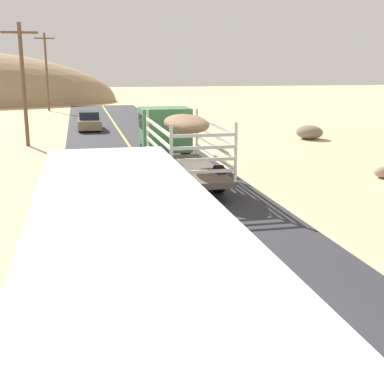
{
  "coord_description": "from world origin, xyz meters",
  "views": [
    {
      "loc": [
        -3.08,
        -8.24,
        4.99
      ],
      "look_at": [
        0.0,
        5.69,
        1.46
      ],
      "focal_mm": 47.72,
      "sensor_mm": 36.0,
      "label": 1
    }
  ],
  "objects_px": {
    "car_far": "(89,121)",
    "power_pole_far": "(47,70)",
    "livestock_truck": "(172,135)",
    "bus": "(130,310)",
    "power_pole_mid": "(23,81)",
    "boulder_near_shoulder": "(383,172)",
    "boulder_mid_field": "(309,132)"
  },
  "relations": [
    {
      "from": "car_far",
      "to": "power_pole_far",
      "type": "distance_m",
      "value": 20.25
    },
    {
      "from": "livestock_truck",
      "to": "bus",
      "type": "relative_size",
      "value": 0.97
    },
    {
      "from": "power_pole_mid",
      "to": "boulder_near_shoulder",
      "type": "bearing_deg",
      "value": -39.06
    },
    {
      "from": "power_pole_mid",
      "to": "livestock_truck",
      "type": "bearing_deg",
      "value": -53.24
    },
    {
      "from": "livestock_truck",
      "to": "boulder_near_shoulder",
      "type": "relative_size",
      "value": 11.27
    },
    {
      "from": "boulder_near_shoulder",
      "to": "boulder_mid_field",
      "type": "height_order",
      "value": "boulder_mid_field"
    },
    {
      "from": "power_pole_mid",
      "to": "boulder_near_shoulder",
      "type": "distance_m",
      "value": 21.99
    },
    {
      "from": "livestock_truck",
      "to": "car_far",
      "type": "height_order",
      "value": "livestock_truck"
    },
    {
      "from": "livestock_truck",
      "to": "car_far",
      "type": "distance_m",
      "value": 18.34
    },
    {
      "from": "livestock_truck",
      "to": "boulder_mid_field",
      "type": "distance_m",
      "value": 14.82
    },
    {
      "from": "boulder_near_shoulder",
      "to": "boulder_mid_field",
      "type": "xyz_separation_m",
      "value": [
        2.28,
        12.72,
        0.21
      ]
    },
    {
      "from": "boulder_mid_field",
      "to": "power_pole_mid",
      "type": "bearing_deg",
      "value": 177.24
    },
    {
      "from": "power_pole_far",
      "to": "boulder_mid_field",
      "type": "relative_size",
      "value": 4.14
    },
    {
      "from": "car_far",
      "to": "power_pole_mid",
      "type": "distance_m",
      "value": 9.43
    },
    {
      "from": "car_far",
      "to": "boulder_near_shoulder",
      "type": "bearing_deg",
      "value": -59.28
    },
    {
      "from": "boulder_near_shoulder",
      "to": "boulder_mid_field",
      "type": "distance_m",
      "value": 12.93
    },
    {
      "from": "car_far",
      "to": "power_pole_mid",
      "type": "relative_size",
      "value": 0.58
    },
    {
      "from": "bus",
      "to": "power_pole_far",
      "type": "bearing_deg",
      "value": 93.98
    },
    {
      "from": "livestock_truck",
      "to": "power_pole_mid",
      "type": "xyz_separation_m",
      "value": [
        -7.6,
        10.18,
        2.3
      ]
    },
    {
      "from": "power_pole_far",
      "to": "bus",
      "type": "bearing_deg",
      "value": -86.02
    },
    {
      "from": "car_far",
      "to": "boulder_near_shoulder",
      "type": "height_order",
      "value": "car_far"
    },
    {
      "from": "car_far",
      "to": "power_pole_far",
      "type": "xyz_separation_m",
      "value": [
        -4.08,
        19.44,
        3.92
      ]
    },
    {
      "from": "power_pole_mid",
      "to": "bus",
      "type": "bearing_deg",
      "value": -82.15
    },
    {
      "from": "livestock_truck",
      "to": "boulder_near_shoulder",
      "type": "bearing_deg",
      "value": -20.61
    },
    {
      "from": "bus",
      "to": "boulder_near_shoulder",
      "type": "relative_size",
      "value": 11.62
    },
    {
      "from": "car_far",
      "to": "boulder_mid_field",
      "type": "xyz_separation_m",
      "value": [
        15.01,
        -8.71,
        -0.22
      ]
    },
    {
      "from": "power_pole_far",
      "to": "boulder_near_shoulder",
      "type": "height_order",
      "value": "power_pole_far"
    },
    {
      "from": "bus",
      "to": "power_pole_mid",
      "type": "bearing_deg",
      "value": 97.85
    },
    {
      "from": "bus",
      "to": "boulder_mid_field",
      "type": "height_order",
      "value": "bus"
    },
    {
      "from": "livestock_truck",
      "to": "car_far",
      "type": "bearing_deg",
      "value": 101.09
    },
    {
      "from": "livestock_truck",
      "to": "bus",
      "type": "xyz_separation_m",
      "value": [
        -3.78,
        -17.55,
        -0.04
      ]
    },
    {
      "from": "livestock_truck",
      "to": "boulder_mid_field",
      "type": "height_order",
      "value": "livestock_truck"
    }
  ]
}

